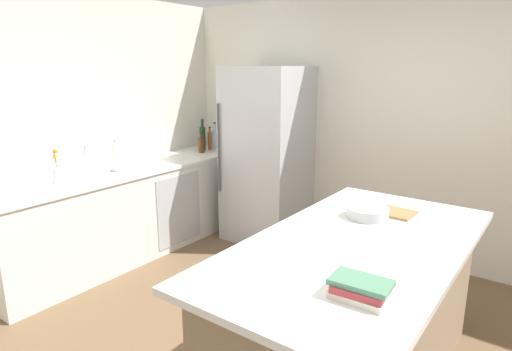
# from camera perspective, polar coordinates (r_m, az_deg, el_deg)

# --- Properties ---
(wall_rear) EXTENTS (6.00, 0.10, 2.60)m
(wall_rear) POSITION_cam_1_polar(r_m,az_deg,el_deg) (4.54, 16.98, 5.88)
(wall_rear) COLOR silver
(wall_rear) RESTS_ON ground_plane
(wall_left) EXTENTS (0.10, 6.00, 2.60)m
(wall_left) POSITION_cam_1_polar(r_m,az_deg,el_deg) (4.45, -26.63, 4.84)
(wall_left) COLOR silver
(wall_left) RESTS_ON ground_plane
(counter_run_left) EXTENTS (0.68, 2.89, 0.91)m
(counter_run_left) POSITION_cam_1_polar(r_m,az_deg,el_deg) (4.68, -16.01, -4.49)
(counter_run_left) COLOR silver
(counter_run_left) RESTS_ON ground_plane
(kitchen_island) EXTENTS (1.08, 2.07, 0.94)m
(kitchen_island) POSITION_cam_1_polar(r_m,az_deg,el_deg) (2.77, 12.59, -17.39)
(kitchen_island) COLOR #8E755B
(kitchen_island) RESTS_ON ground_plane
(refrigerator) EXTENTS (0.81, 0.75, 1.91)m
(refrigerator) POSITION_cam_1_polar(r_m,az_deg,el_deg) (4.77, 1.42, 2.65)
(refrigerator) COLOR #B7BABF
(refrigerator) RESTS_ON ground_plane
(sink_faucet) EXTENTS (0.15, 0.05, 0.30)m
(sink_faucet) POSITION_cam_1_polar(r_m,az_deg,el_deg) (4.33, -21.32, 1.97)
(sink_faucet) COLOR silver
(sink_faucet) RESTS_ON counter_run_left
(flower_vase) EXTENTS (0.09, 0.09, 0.31)m
(flower_vase) POSITION_cam_1_polar(r_m,az_deg,el_deg) (4.17, -24.60, 0.32)
(flower_vase) COLOR silver
(flower_vase) RESTS_ON counter_run_left
(paper_towel_roll) EXTENTS (0.14, 0.14, 0.31)m
(paper_towel_roll) POSITION_cam_1_polar(r_m,az_deg,el_deg) (4.46, -17.88, 2.28)
(paper_towel_roll) COLOR gray
(paper_towel_roll) RESTS_ON counter_run_left
(soda_bottle) EXTENTS (0.08, 0.08, 0.33)m
(soda_bottle) POSITION_cam_1_polar(r_m,az_deg,el_deg) (5.42, -5.42, 4.89)
(soda_bottle) COLOR silver
(soda_bottle) RESTS_ON counter_run_left
(vinegar_bottle) EXTENTS (0.05, 0.05, 0.28)m
(vinegar_bottle) POSITION_cam_1_polar(r_m,az_deg,el_deg) (5.35, -6.06, 4.61)
(vinegar_bottle) COLOR #994C23
(vinegar_bottle) RESTS_ON counter_run_left
(wine_bottle) EXTENTS (0.07, 0.07, 0.38)m
(wine_bottle) POSITION_cam_1_polar(r_m,az_deg,el_deg) (5.30, -7.02, 4.93)
(wine_bottle) COLOR #19381E
(wine_bottle) RESTS_ON counter_run_left
(syrup_bottle) EXTENTS (0.07, 0.07, 0.25)m
(syrup_bottle) POSITION_cam_1_polar(r_m,az_deg,el_deg) (5.19, -7.19, 4.05)
(syrup_bottle) COLOR #5B3319
(syrup_bottle) RESTS_ON counter_run_left
(cookbook_stack) EXTENTS (0.26, 0.19, 0.09)m
(cookbook_stack) POSITION_cam_1_polar(r_m,az_deg,el_deg) (1.98, 13.55, -14.26)
(cookbook_stack) COLOR silver
(cookbook_stack) RESTS_ON kitchen_island
(mixing_bowl) EXTENTS (0.28, 0.28, 0.07)m
(mixing_bowl) POSITION_cam_1_polar(r_m,az_deg,el_deg) (2.96, 14.40, -4.70)
(mixing_bowl) COLOR #B2B5BA
(mixing_bowl) RESTS_ON kitchen_island
(cutting_board) EXTENTS (0.31, 0.23, 0.02)m
(cutting_board) POSITION_cam_1_polar(r_m,az_deg,el_deg) (3.10, 17.30, -4.56)
(cutting_board) COLOR #9E7042
(cutting_board) RESTS_ON kitchen_island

